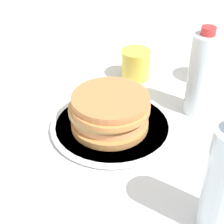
# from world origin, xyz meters

# --- Properties ---
(ground_plane) EXTENTS (4.00, 4.00, 0.00)m
(ground_plane) POSITION_xyz_m (0.00, 0.00, 0.00)
(ground_plane) COLOR white
(plate) EXTENTS (0.29, 0.29, 0.01)m
(plate) POSITION_xyz_m (0.01, -0.02, 0.01)
(plate) COLOR white
(plate) RESTS_ON ground_plane
(pancake_stack) EXTENTS (0.18, 0.19, 0.07)m
(pancake_stack) POSITION_xyz_m (0.01, -0.01, 0.05)
(pancake_stack) COLOR #C88647
(pancake_stack) RESTS_ON plate
(juice_glass) EXTENTS (0.08, 0.08, 0.08)m
(juice_glass) POSITION_xyz_m (0.06, 0.23, 0.04)
(juice_glass) COLOR yellow
(juice_glass) RESTS_ON ground_plane
(cream_jug) EXTENTS (0.09, 0.09, 0.14)m
(cream_jug) POSITION_xyz_m (0.28, 0.21, 0.06)
(cream_jug) COLOR beige
(cream_jug) RESTS_ON ground_plane
(water_bottle_mid) EXTENTS (0.07, 0.07, 0.22)m
(water_bottle_mid) POSITION_xyz_m (0.22, 0.07, 0.10)
(water_bottle_mid) COLOR silver
(water_bottle_mid) RESTS_ON ground_plane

